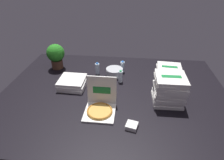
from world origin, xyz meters
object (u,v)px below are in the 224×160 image
at_px(ice_bucket, 114,72).
at_px(water_bottle_0, 120,76).
at_px(pizza_stack_center_near, 169,89).
at_px(potted_plant, 56,55).
at_px(pizza_stack_center_far, 169,72).
at_px(water_bottle_1, 97,69).
at_px(napkin_pile, 132,126).
at_px(open_pizza_box, 100,105).
at_px(pizza_stack_left_near, 73,83).
at_px(water_bottle_2, 122,67).

distance_m(ice_bucket, water_bottle_0, 0.21).
distance_m(pizza_stack_center_near, water_bottle_0, 0.78).
bearing_deg(potted_plant, water_bottle_0, -17.21).
relative_size(pizza_stack_center_far, water_bottle_1, 2.04).
height_order(ice_bucket, water_bottle_1, water_bottle_1).
bearing_deg(pizza_stack_center_far, napkin_pile, -115.10).
distance_m(open_pizza_box, napkin_pile, 0.47).
distance_m(pizza_stack_left_near, water_bottle_2, 0.88).
relative_size(pizza_stack_center_far, water_bottle_0, 2.04).
height_order(open_pizza_box, potted_plant, potted_plant).
distance_m(water_bottle_0, water_bottle_1, 0.45).
relative_size(water_bottle_0, water_bottle_1, 1.00).
bearing_deg(potted_plant, pizza_stack_left_near, -51.92).
bearing_deg(potted_plant, ice_bucket, -9.42).
distance_m(pizza_stack_center_far, water_bottle_2, 0.75).
height_order(water_bottle_2, potted_plant, potted_plant).
relative_size(open_pizza_box, pizza_stack_left_near, 1.05).
height_order(water_bottle_0, potted_plant, potted_plant).
xyz_separation_m(water_bottle_0, water_bottle_1, (-0.39, 0.21, 0.00)).
xyz_separation_m(pizza_stack_center_near, potted_plant, (-1.78, 0.77, 0.05)).
height_order(water_bottle_2, napkin_pile, water_bottle_2).
bearing_deg(pizza_stack_center_far, pizza_stack_center_near, -99.14).
bearing_deg(pizza_stack_left_near, pizza_stack_center_near, -9.20).
bearing_deg(ice_bucket, open_pizza_box, -95.72).
relative_size(water_bottle_2, napkin_pile, 1.59).
bearing_deg(ice_bucket, pizza_stack_left_near, -146.38).
distance_m(open_pizza_box, water_bottle_0, 0.73).
distance_m(pizza_stack_center_far, water_bottle_1, 1.16).
relative_size(pizza_stack_left_near, pizza_stack_center_near, 0.99).
xyz_separation_m(ice_bucket, water_bottle_0, (0.11, -0.18, 0.03)).
height_order(potted_plant, napkin_pile, potted_plant).
bearing_deg(napkin_pile, potted_plant, 135.29).
bearing_deg(open_pizza_box, pizza_stack_center_far, 44.84).
bearing_deg(pizza_stack_center_far, pizza_stack_left_near, -162.46).
distance_m(water_bottle_1, water_bottle_2, 0.42).
bearing_deg(water_bottle_2, napkin_pile, -81.87).
bearing_deg(pizza_stack_center_far, open_pizza_box, -135.16).
height_order(ice_bucket, potted_plant, potted_plant).
xyz_separation_m(ice_bucket, water_bottle_2, (0.12, 0.14, 0.03)).
distance_m(pizza_stack_center_near, water_bottle_1, 1.23).
bearing_deg(pizza_stack_center_near, water_bottle_1, 148.62).
height_order(open_pizza_box, water_bottle_0, open_pizza_box).
xyz_separation_m(water_bottle_0, napkin_pile, (0.19, -0.96, -0.07)).
bearing_deg(ice_bucket, napkin_pile, -75.05).
xyz_separation_m(water_bottle_2, potted_plant, (-1.14, 0.03, 0.15)).
bearing_deg(pizza_stack_center_near, potted_plant, 156.52).
distance_m(water_bottle_2, potted_plant, 1.15).
distance_m(open_pizza_box, water_bottle_2, 1.05).
bearing_deg(open_pizza_box, napkin_pile, -33.19).
bearing_deg(open_pizza_box, water_bottle_1, 102.07).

